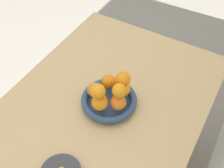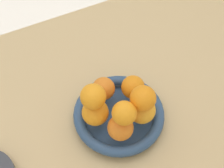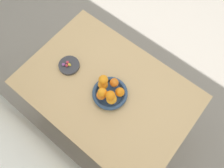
% 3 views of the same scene
% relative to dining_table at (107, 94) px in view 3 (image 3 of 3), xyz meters
% --- Properties ---
extents(ground_plane, '(6.00, 6.00, 0.00)m').
position_rel_dining_table_xyz_m(ground_plane, '(0.00, 0.00, -0.65)').
color(ground_plane, gray).
extents(wall_back, '(4.00, 0.05, 2.50)m').
position_rel_dining_table_xyz_m(wall_back, '(0.00, 0.52, 0.60)').
color(wall_back, silver).
rests_on(wall_back, ground_plane).
extents(dining_table, '(1.10, 0.76, 0.74)m').
position_rel_dining_table_xyz_m(dining_table, '(0.00, 0.00, 0.00)').
color(dining_table, tan).
rests_on(dining_table, ground_plane).
extents(fruit_bowl, '(0.22, 0.22, 0.04)m').
position_rel_dining_table_xyz_m(fruit_bowl, '(-0.04, 0.02, 0.11)').
color(fruit_bowl, navy).
rests_on(fruit_bowl, dining_table).
extents(candy_dish, '(0.14, 0.14, 0.02)m').
position_rel_dining_table_xyz_m(candy_dish, '(0.30, 0.03, 0.10)').
color(candy_dish, '#333338').
rests_on(candy_dish, dining_table).
extents(orange_0, '(0.06, 0.06, 0.06)m').
position_rel_dining_table_xyz_m(orange_0, '(-0.09, -0.01, 0.16)').
color(orange_0, orange).
rests_on(orange_0, fruit_bowl).
extents(orange_1, '(0.06, 0.06, 0.06)m').
position_rel_dining_table_xyz_m(orange_1, '(-0.02, -0.04, 0.16)').
color(orange_1, orange).
rests_on(orange_1, fruit_bowl).
extents(orange_2, '(0.06, 0.06, 0.06)m').
position_rel_dining_table_xyz_m(orange_2, '(0.02, 0.01, 0.16)').
color(orange_2, orange).
rests_on(orange_2, fruit_bowl).
extents(orange_3, '(0.06, 0.06, 0.06)m').
position_rel_dining_table_xyz_m(orange_3, '(-0.02, 0.07, 0.16)').
color(orange_3, orange).
rests_on(orange_3, fruit_bowl).
extents(orange_4, '(0.06, 0.06, 0.06)m').
position_rel_dining_table_xyz_m(orange_4, '(-0.08, 0.05, 0.16)').
color(orange_4, orange).
rests_on(orange_4, fruit_bowl).
extents(orange_5, '(0.05, 0.05, 0.05)m').
position_rel_dining_table_xyz_m(orange_5, '(-0.02, 0.07, 0.21)').
color(orange_5, orange).
rests_on(orange_5, orange_3).
extents(orange_6, '(0.06, 0.06, 0.06)m').
position_rel_dining_table_xyz_m(orange_6, '(-0.07, 0.06, 0.22)').
color(orange_6, orange).
rests_on(orange_6, orange_4).
extents(orange_7, '(0.06, 0.06, 0.06)m').
position_rel_dining_table_xyz_m(orange_7, '(0.02, 0.01, 0.22)').
color(orange_7, orange).
rests_on(orange_7, orange_2).
extents(candy_ball_0, '(0.01, 0.01, 0.01)m').
position_rel_dining_table_xyz_m(candy_ball_0, '(0.29, 0.03, 0.12)').
color(candy_ball_0, gold).
rests_on(candy_ball_0, candy_dish).
extents(candy_ball_1, '(0.02, 0.02, 0.02)m').
position_rel_dining_table_xyz_m(candy_ball_1, '(0.32, 0.06, 0.12)').
color(candy_ball_1, '#8C4C99').
rests_on(candy_ball_1, candy_dish).
extents(candy_ball_2, '(0.02, 0.02, 0.02)m').
position_rel_dining_table_xyz_m(candy_ball_2, '(0.29, 0.03, 0.12)').
color(candy_ball_2, gold).
rests_on(candy_ball_2, candy_dish).
extents(candy_ball_3, '(0.02, 0.02, 0.02)m').
position_rel_dining_table_xyz_m(candy_ball_3, '(0.31, 0.03, 0.12)').
color(candy_ball_3, '#C6384C').
rests_on(candy_ball_3, candy_dish).
extents(candy_ball_4, '(0.02, 0.02, 0.02)m').
position_rel_dining_table_xyz_m(candy_ball_4, '(0.30, 0.05, 0.12)').
color(candy_ball_4, '#C6384C').
rests_on(candy_ball_4, candy_dish).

